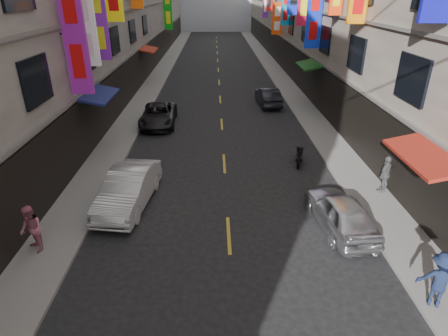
{
  "coord_description": "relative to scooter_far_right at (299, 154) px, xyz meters",
  "views": [
    {
      "loc": [
        -0.45,
        7.14,
        7.81
      ],
      "look_at": [
        -0.26,
        14.35,
        4.36
      ],
      "focal_mm": 30.0,
      "sensor_mm": 36.0,
      "label": 1
    }
  ],
  "objects": [
    {
      "name": "sidewalk_left",
      "position": [
        -9.73,
        17.97,
        -0.38
      ],
      "size": [
        2.0,
        90.0,
        0.12
      ],
      "primitive_type": "cube",
      "color": "slate",
      "rests_on": "ground"
    },
    {
      "name": "sidewalk_right",
      "position": [
        2.27,
        17.97,
        -0.38
      ],
      "size": [
        2.0,
        90.0,
        0.12
      ],
      "primitive_type": "cube",
      "color": "slate",
      "rests_on": "ground"
    },
    {
      "name": "street_awnings",
      "position": [
        -4.99,
        1.97,
        2.56
      ],
      "size": [
        13.99,
        35.2,
        0.41
      ],
      "color": "#15501E",
      "rests_on": "ground"
    },
    {
      "name": "lane_markings",
      "position": [
        -3.73,
        14.97,
        -0.44
      ],
      "size": [
        0.12,
        80.2,
        0.01
      ],
      "color": "gold",
      "rests_on": "ground"
    },
    {
      "name": "scooter_far_right",
      "position": [
        0.0,
        0.0,
        0.0
      ],
      "size": [
        0.68,
        1.78,
        1.14
      ],
      "rotation": [
        0.0,
        0.0,
        2.9
      ],
      "color": "black",
      "rests_on": "ground"
    },
    {
      "name": "car_left_mid",
      "position": [
        -7.61,
        -3.88,
        0.29
      ],
      "size": [
        2.1,
        4.58,
        1.46
      ],
      "primitive_type": "imported",
      "rotation": [
        0.0,
        0.0,
        -0.13
      ],
      "color": "silver",
      "rests_on": "ground"
    },
    {
      "name": "car_left_far",
      "position": [
        -7.73,
        6.0,
        0.19
      ],
      "size": [
        2.2,
        4.6,
        1.26
      ],
      "primitive_type": "imported",
      "rotation": [
        0.0,
        0.0,
        0.02
      ],
      "color": "black",
      "rests_on": "ground"
    },
    {
      "name": "car_right_mid",
      "position": [
        0.27,
        -5.72,
        0.22
      ],
      "size": [
        1.98,
        4.03,
        1.32
      ],
      "primitive_type": "imported",
      "rotation": [
        0.0,
        0.0,
        3.25
      ],
      "color": "#BBBBC0",
      "rests_on": "ground"
    },
    {
      "name": "car_right_far",
      "position": [
        -0.2,
        10.31,
        0.2
      ],
      "size": [
        1.65,
        3.99,
        1.29
      ],
      "primitive_type": "imported",
      "rotation": [
        0.0,
        0.0,
        3.22
      ],
      "color": "#25252C",
      "rests_on": "ground"
    },
    {
      "name": "pedestrian_lfar",
      "position": [
        -10.04,
        -6.89,
        0.49
      ],
      "size": [
        0.94,
        0.95,
        1.63
      ],
      "primitive_type": "imported",
      "rotation": [
        0.0,
        0.0,
        -0.82
      ],
      "color": "#C26681",
      "rests_on": "sidewalk_left"
    },
    {
      "name": "pedestrian_rnear",
      "position": [
        1.67,
        -9.49,
        0.51
      ],
      "size": [
        1.21,
        0.98,
        1.66
      ],
      "primitive_type": "imported",
      "rotation": [
        0.0,
        0.0,
        2.67
      ],
      "color": "#16203D",
      "rests_on": "sidewalk_right"
    },
    {
      "name": "pedestrian_rfar",
      "position": [
        2.85,
        -3.27,
        0.49
      ],
      "size": [
        1.07,
        1.03,
        1.62
      ],
      "primitive_type": "imported",
      "rotation": [
        0.0,
        0.0,
        3.86
      ],
      "color": "#565759",
      "rests_on": "sidewalk_right"
    }
  ]
}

